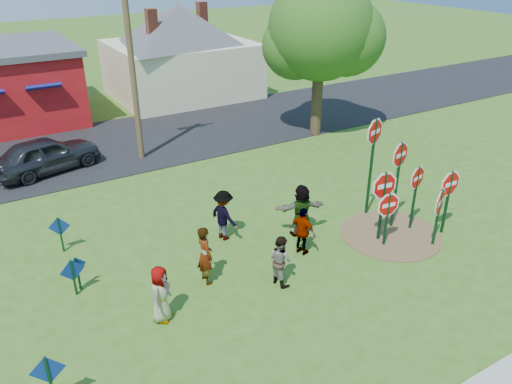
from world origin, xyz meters
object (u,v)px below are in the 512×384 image
person_a (161,294)px  leafy_tree (323,33)px  person_b (205,255)px  stop_sign_b (374,142)px  suv (46,155)px  utility_pole (131,62)px  stop_sign_a (388,209)px  stop_sign_c (399,165)px  stop_sign_d (417,183)px

person_a → leafy_tree: leafy_tree is taller
person_b → leafy_tree: size_ratio=0.23×
stop_sign_b → person_a: 8.46m
suv → stop_sign_b: bearing=-151.8°
leafy_tree → person_a: bearing=-142.2°
stop_sign_b → utility_pole: (-5.02, 8.84, 1.56)m
leafy_tree → suv: bearing=171.1°
stop_sign_a → leafy_tree: size_ratio=0.26×
stop_sign_c → person_b: bearing=163.9°
stop_sign_b → leafy_tree: leafy_tree is taller
person_b → suv: person_b is taller
stop_sign_c → person_a: 8.33m
stop_sign_b → person_a: size_ratio=2.35×
stop_sign_c → suv: (-8.87, 10.50, -1.44)m
stop_sign_c → stop_sign_b: bearing=82.0°
stop_sign_d → person_b: size_ratio=1.38×
person_a → leafy_tree: size_ratio=0.20×
stop_sign_b → leafy_tree: 8.52m
stop_sign_c → utility_pole: (-5.10, 9.95, 1.98)m
stop_sign_b → stop_sign_c: (0.09, -1.11, -0.42)m
stop_sign_c → person_b: size_ratio=1.82×
person_b → suv: 10.33m
leafy_tree → person_b: bearing=-140.9°
person_a → utility_pole: 11.36m
stop_sign_d → suv: stop_sign_d is taller
stop_sign_d → utility_pole: utility_pole is taller
stop_sign_c → leafy_tree: leafy_tree is taller
utility_pole → leafy_tree: size_ratio=1.07×
utility_pole → person_b: bearing=-98.8°
stop_sign_d → suv: bearing=118.3°
stop_sign_b → stop_sign_c: 1.19m
stop_sign_b → leafy_tree: bearing=49.2°
stop_sign_d → utility_pole: (-5.54, 10.37, 2.52)m
stop_sign_b → stop_sign_d: bearing=-86.7°
stop_sign_d → leafy_tree: leafy_tree is taller
person_a → utility_pole: utility_pole is taller
stop_sign_b → person_a: stop_sign_b is taller
person_a → person_b: person_b is taller
person_b → stop_sign_a: bearing=-102.2°
person_b → utility_pole: size_ratio=0.22×
stop_sign_c → suv: stop_sign_c is taller
person_a → utility_pole: bearing=26.6°
stop_sign_a → stop_sign_c: size_ratio=0.62×
stop_sign_a → person_b: stop_sign_a is taller
suv → leafy_tree: leafy_tree is taller
stop_sign_a → stop_sign_d: (1.46, 0.30, 0.39)m
stop_sign_a → person_b: bearing=175.8°
stop_sign_c → utility_pole: size_ratio=0.39×
stop_sign_b → utility_pole: utility_pole is taller
stop_sign_d → utility_pole: size_ratio=0.30×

